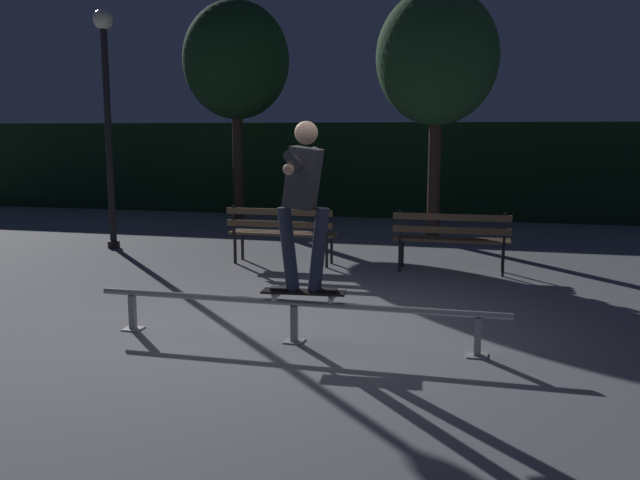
% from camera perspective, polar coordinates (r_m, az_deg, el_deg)
% --- Properties ---
extents(ground_plane, '(90.00, 90.00, 0.00)m').
position_cam_1_polar(ground_plane, '(6.77, -1.49, -7.79)').
color(ground_plane, slate).
extents(hedge_backdrop, '(24.00, 1.20, 2.15)m').
position_cam_1_polar(hedge_backdrop, '(16.08, 8.00, 5.83)').
color(hedge_backdrop, black).
rests_on(hedge_backdrop, ground).
extents(grind_rail, '(3.95, 0.18, 0.41)m').
position_cam_1_polar(grind_rail, '(6.43, -2.17, -5.79)').
color(grind_rail, '#9E9EA3').
rests_on(grind_rail, ground).
extents(skateboard, '(0.80, 0.27, 0.09)m').
position_cam_1_polar(skateboard, '(6.36, -1.38, -4.40)').
color(skateboard, black).
rests_on(skateboard, grind_rail).
extents(skateboarder, '(0.63, 1.40, 1.56)m').
position_cam_1_polar(skateboarder, '(6.21, -1.38, 4.03)').
color(skateboarder, black).
rests_on(skateboarder, skateboard).
extents(park_bench_leftmost, '(1.60, 0.43, 0.88)m').
position_cam_1_polar(park_bench_leftmost, '(10.11, -3.22, 0.94)').
color(park_bench_leftmost, black).
rests_on(park_bench_leftmost, ground).
extents(park_bench_left_center, '(1.60, 0.43, 0.88)m').
position_cam_1_polar(park_bench_left_center, '(9.66, 10.89, 0.42)').
color(park_bench_left_center, black).
rests_on(park_bench_left_center, ground).
extents(tree_behind_benches, '(2.12, 2.12, 4.39)m').
position_cam_1_polar(tree_behind_benches, '(12.40, 9.73, 14.67)').
color(tree_behind_benches, '#3D2D23').
rests_on(tree_behind_benches, ground).
extents(tree_far_left, '(2.20, 2.20, 4.62)m').
position_cam_1_polar(tree_far_left, '(14.75, -6.99, 14.56)').
color(tree_far_left, '#3D2D23').
rests_on(tree_far_left, ground).
extents(lamp_post_left, '(0.32, 0.32, 3.90)m').
position_cam_1_polar(lamp_post_left, '(11.99, -17.32, 11.15)').
color(lamp_post_left, black).
rests_on(lamp_post_left, ground).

